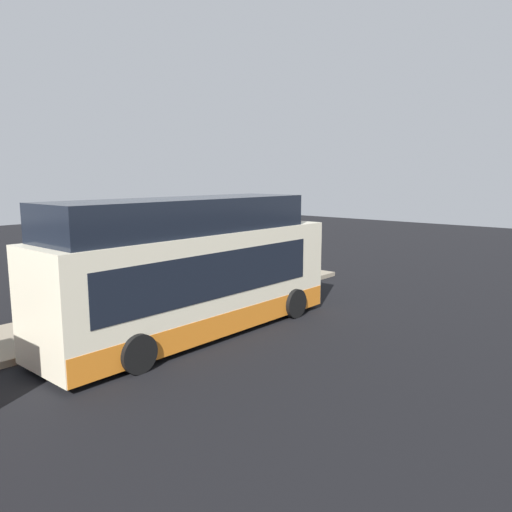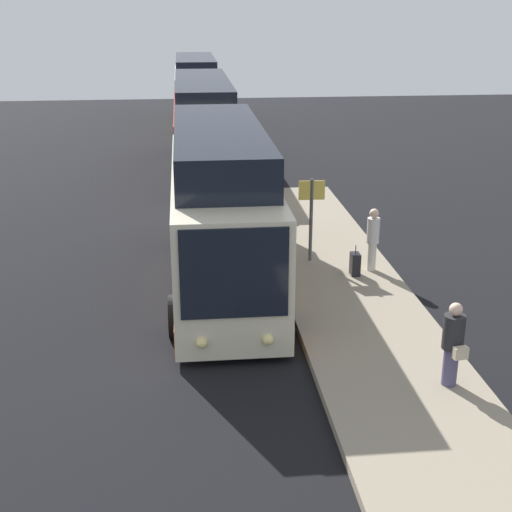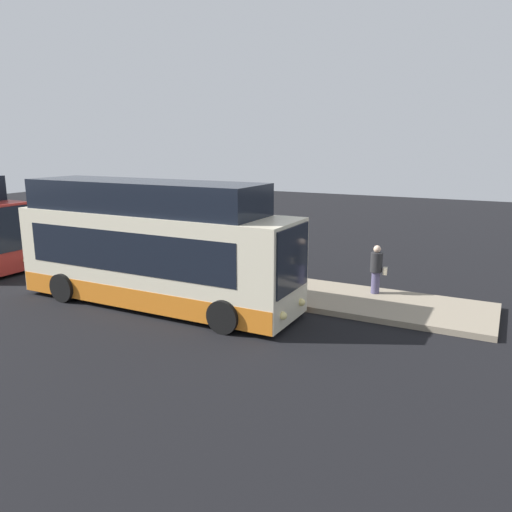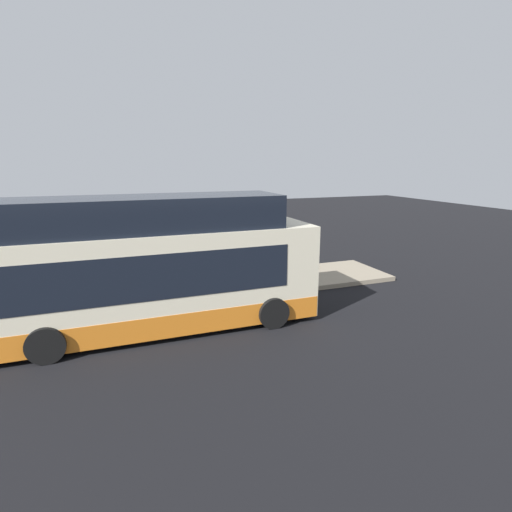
# 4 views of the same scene
# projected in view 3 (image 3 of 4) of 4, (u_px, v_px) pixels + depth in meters

# --- Properties ---
(ground) EXTENTS (80.00, 80.00, 0.00)m
(ground) POSITION_uv_depth(u_px,v_px,m) (171.00, 307.00, 16.96)
(ground) COLOR black
(platform) EXTENTS (20.00, 3.31, 0.19)m
(platform) POSITION_uv_depth(u_px,v_px,m) (221.00, 281.00, 19.76)
(platform) COLOR gray
(platform) RESTS_ON ground
(bus_lead) EXTENTS (10.22, 2.82, 4.22)m
(bus_lead) POSITION_uv_depth(u_px,v_px,m) (153.00, 251.00, 16.88)
(bus_lead) COLOR beige
(bus_lead) RESTS_ON ground
(passenger_boarding) EXTENTS (0.64, 0.48, 1.74)m
(passenger_boarding) POSITION_uv_depth(u_px,v_px,m) (377.00, 268.00, 17.67)
(passenger_boarding) COLOR #4C476B
(passenger_boarding) RESTS_ON platform
(passenger_waiting) EXTENTS (0.44, 0.44, 1.79)m
(passenger_waiting) POSITION_uv_depth(u_px,v_px,m) (223.00, 249.00, 20.59)
(passenger_waiting) COLOR silver
(passenger_waiting) RESTS_ON platform
(suitcase) EXTENTS (0.38, 0.24, 0.86)m
(suitcase) POSITION_uv_depth(u_px,v_px,m) (223.00, 268.00, 20.12)
(suitcase) COLOR black
(suitcase) RESTS_ON platform
(sign_post) EXTENTS (0.10, 0.75, 2.43)m
(sign_post) POSITION_uv_depth(u_px,v_px,m) (181.00, 239.00, 19.53)
(sign_post) COLOR #4C4C51
(sign_post) RESTS_ON platform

